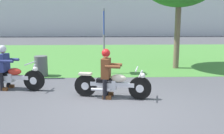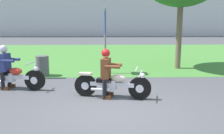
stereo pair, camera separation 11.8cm
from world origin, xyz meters
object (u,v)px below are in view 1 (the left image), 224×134
motorcycle_lead (112,84)px  trash_can (41,66)px  motorcycle_follow (10,77)px  sign_banner (104,31)px  rider_lead (107,69)px  rider_follow (4,64)px

motorcycle_lead → trash_can: bearing=145.1°
motorcycle_follow → trash_can: bearing=86.6°
trash_can → sign_banner: sign_banner is taller
rider_lead → sign_banner: size_ratio=0.54×
trash_can → motorcycle_lead: bearing=-47.2°
motorcycle_lead → rider_follow: 3.55m
motorcycle_lead → rider_lead: size_ratio=1.56×
motorcycle_follow → rider_follow: bearing=179.2°
rider_lead → rider_follow: size_ratio=0.99×
trash_can → rider_lead: bearing=-48.6°
motorcycle_lead → motorcycle_follow: motorcycle_follow is taller
motorcycle_lead → trash_can: (-2.67, 2.88, 0.01)m
motorcycle_follow → sign_banner: sign_banner is taller
trash_can → motorcycle_follow: bearing=-105.7°
motorcycle_follow → rider_follow: 0.46m
motorcycle_lead → trash_can: motorcycle_lead is taller
motorcycle_lead → sign_banner: size_ratio=0.84×
rider_follow → trash_can: size_ratio=1.78×
motorcycle_follow → trash_can: 1.97m
motorcycle_lead → rider_lead: 0.46m
rider_lead → trash_can: rider_lead is taller
rider_lead → trash_can: 3.81m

